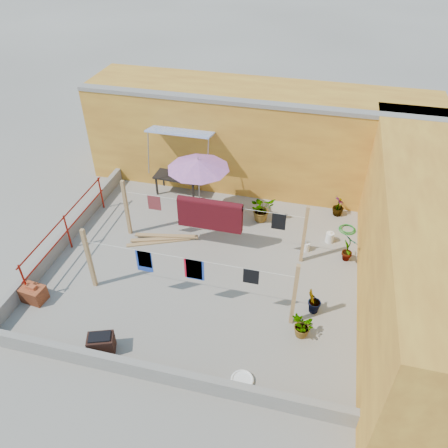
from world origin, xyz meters
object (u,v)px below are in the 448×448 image
(water_jug_a, at_px, (306,247))
(water_jug_b, at_px, (330,237))
(plant_back_a, at_px, (262,209))
(brick_stack, at_px, (34,294))
(patio_umbrella, at_px, (198,164))
(white_basin, at_px, (242,380))
(green_hose, at_px, (347,229))
(brazier, at_px, (101,344))
(outdoor_table, at_px, (177,177))

(water_jug_a, bearing_deg, water_jug_b, 41.46)
(water_jug_b, xyz_separation_m, plant_back_a, (-2.08, 0.58, 0.25))
(plant_back_a, bearing_deg, brick_stack, -136.33)
(patio_umbrella, height_order, white_basin, patio_umbrella)
(white_basin, bearing_deg, water_jug_a, 79.02)
(white_basin, height_order, green_hose, white_basin)
(plant_back_a, bearing_deg, brazier, -114.29)
(white_basin, distance_m, water_jug_b, 5.22)
(water_jug_b, bearing_deg, plant_back_a, 164.54)
(water_jug_a, xyz_separation_m, water_jug_b, (0.62, 0.55, 0.02))
(patio_umbrella, bearing_deg, plant_back_a, 14.14)
(brick_stack, bearing_deg, patio_umbrella, 53.98)
(brick_stack, height_order, brazier, brazier)
(patio_umbrella, bearing_deg, white_basin, -64.86)
(brazier, xyz_separation_m, water_jug_b, (4.60, 5.00, -0.09))
(outdoor_table, bearing_deg, water_jug_a, -23.77)
(patio_umbrella, distance_m, outdoor_table, 2.16)
(white_basin, xyz_separation_m, plant_back_a, (-0.60, 5.58, 0.36))
(water_jug_b, distance_m, green_hose, 0.85)
(water_jug_b, bearing_deg, white_basin, -106.50)
(patio_umbrella, bearing_deg, outdoor_table, 131.79)
(outdoor_table, bearing_deg, white_basin, -61.03)
(brazier, distance_m, water_jug_a, 5.98)
(brick_stack, height_order, water_jug_b, brick_stack)
(white_basin, xyz_separation_m, water_jug_b, (1.48, 5.00, 0.11))
(outdoor_table, relative_size, green_hose, 2.93)
(brazier, height_order, green_hose, brazier)
(water_jug_a, bearing_deg, brick_stack, -151.03)
(water_jug_b, height_order, plant_back_a, plant_back_a)
(green_hose, bearing_deg, water_jug_a, -132.30)
(brazier, relative_size, white_basin, 1.36)
(water_jug_a, xyz_separation_m, plant_back_a, (-1.47, 1.12, 0.27))
(green_hose, distance_m, plant_back_a, 2.61)
(outdoor_table, bearing_deg, water_jug_b, -15.51)
(brazier, bearing_deg, outdoor_table, 93.79)
(outdoor_table, height_order, plant_back_a, plant_back_a)
(brazier, relative_size, water_jug_a, 2.09)
(brick_stack, relative_size, white_basin, 1.25)
(patio_umbrella, distance_m, brazier, 5.44)
(outdoor_table, xyz_separation_m, green_hose, (5.52, -0.72, -0.58))
(patio_umbrella, distance_m, white_basin, 5.97)
(brazier, xyz_separation_m, water_jug_a, (3.98, 4.46, -0.11))
(white_basin, bearing_deg, patio_umbrella, 115.14)
(plant_back_a, bearing_deg, water_jug_b, -15.46)
(patio_umbrella, xyz_separation_m, green_hose, (4.38, 0.56, -1.90))
(brick_stack, bearing_deg, outdoor_table, 70.90)
(patio_umbrella, xyz_separation_m, brick_stack, (-3.02, -4.15, -1.72))
(brazier, height_order, plant_back_a, plant_back_a)
(patio_umbrella, xyz_separation_m, brazier, (-0.71, -5.13, -1.69))
(patio_umbrella, bearing_deg, green_hose, 7.23)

